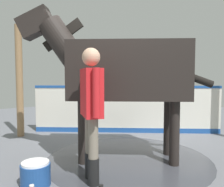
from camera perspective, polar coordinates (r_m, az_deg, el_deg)
ground_plane at (r=4.31m, az=2.91°, el=-15.01°), size 16.00×16.00×0.02m
wet_patch at (r=4.12m, az=3.93°, el=-15.74°), size 2.80×2.80×0.00m
barrier_wall at (r=5.85m, az=3.60°, el=-4.29°), size 2.90×3.75×1.19m
roof_post_near at (r=5.83m, az=-21.94°, el=2.88°), size 0.16×0.16×2.62m
horse at (r=3.88m, az=2.23°, el=5.61°), size 2.20×2.73×2.58m
handler at (r=3.04m, az=-5.13°, el=-2.69°), size 0.67×0.37×1.77m
wash_bucket at (r=3.28m, az=-18.41°, el=-18.34°), size 0.38×0.38×0.31m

